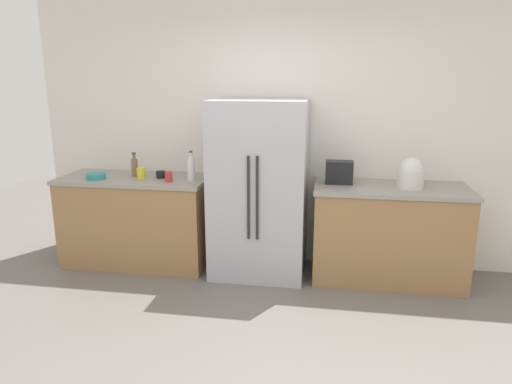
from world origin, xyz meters
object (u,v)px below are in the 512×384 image
object	(u,v)px
bottle_b	(135,167)
cup_c	(169,177)
refrigerator	(259,189)
bowl_a	(96,176)
cup_a	(161,174)
cup_b	(141,173)
bottle_a	(191,169)
rice_cooker	(411,174)
toaster	(339,172)

from	to	relation	value
bottle_b	cup_c	world-z (taller)	bottle_b
refrigerator	bowl_a	bearing A→B (deg)	-176.45
cup_a	bottle_b	bearing A→B (deg)	172.30
refrigerator	cup_a	size ratio (longest dim) A/B	18.01
cup_b	bowl_a	xyz separation A→B (m)	(-0.45, -0.08, -0.03)
cup_c	bowl_a	size ratio (longest dim) A/B	0.52
bottle_a	refrigerator	bearing A→B (deg)	1.39
refrigerator	rice_cooker	size ratio (longest dim) A/B	6.14
bottle_b	bowl_a	xyz separation A→B (m)	(-0.34, -0.18, -0.07)
cup_a	cup_b	world-z (taller)	cup_b
bottle_b	cup_c	size ratio (longest dim) A/B	2.41
cup_b	cup_c	world-z (taller)	cup_b
cup_b	cup_c	xyz separation A→B (m)	(0.32, -0.09, -0.00)
bottle_b	cup_b	world-z (taller)	bottle_b
bottle_b	bowl_a	bearing A→B (deg)	-151.84
rice_cooker	cup_a	xyz separation A→B (m)	(-2.41, 0.03, -0.09)
bottle_b	bowl_a	distance (m)	0.39
bottle_a	cup_c	distance (m)	0.23
rice_cooker	cup_a	world-z (taller)	rice_cooker
bottle_a	cup_c	world-z (taller)	bottle_a
cup_b	cup_a	bearing A→B (deg)	17.85
cup_b	rice_cooker	bearing A→B (deg)	0.63
bottle_a	bowl_a	distance (m)	0.97
toaster	cup_c	world-z (taller)	toaster
cup_a	bottle_a	bearing A→B (deg)	-9.15
refrigerator	bottle_a	world-z (taller)	refrigerator
cup_b	toaster	bearing A→B (deg)	3.09
refrigerator	cup_b	bearing A→B (deg)	-178.98
bottle_a	cup_b	size ratio (longest dim) A/B	2.69
refrigerator	rice_cooker	distance (m)	1.42
toaster	bottle_a	world-z (taller)	bottle_a
cup_b	bowl_a	world-z (taller)	cup_b
bottle_b	cup_a	distance (m)	0.30
refrigerator	bowl_a	distance (m)	1.65
toaster	bottle_b	size ratio (longest dim) A/B	1.05
bottle_b	cup_a	bearing A→B (deg)	-7.70
refrigerator	cup_a	xyz separation A→B (m)	(-1.01, 0.04, 0.10)
refrigerator	toaster	bearing A→B (deg)	6.32
cup_a	bowl_a	xyz separation A→B (m)	(-0.63, -0.14, -0.01)
cup_a	cup_c	world-z (taller)	cup_c
bottle_b	cup_b	bearing A→B (deg)	-41.98
refrigerator	bottle_b	bearing A→B (deg)	176.59
cup_c	bowl_a	world-z (taller)	cup_c
bottle_a	bowl_a	world-z (taller)	bottle_a
bottle_b	rice_cooker	bearing A→B (deg)	-1.49
rice_cooker	bottle_b	size ratio (longest dim) A/B	1.14
toaster	bowl_a	xyz separation A→B (m)	(-2.40, -0.19, -0.08)
refrigerator	bottle_a	xyz separation A→B (m)	(-0.67, -0.02, 0.18)
bottle_a	bottle_b	xyz separation A→B (m)	(-0.63, 0.09, -0.02)
toaster	bottle_b	xyz separation A→B (m)	(-2.06, -0.01, -0.01)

